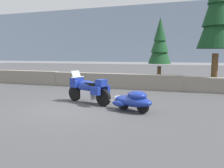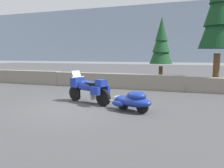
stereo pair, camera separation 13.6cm
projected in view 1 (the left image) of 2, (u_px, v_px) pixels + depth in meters
ground_plane at (74, 107)px, 8.47m from camera, size 80.00×80.00×0.00m
stone_guard_wall at (109, 81)px, 13.46m from camera, size 24.00×0.58×0.92m
distant_ridgeline at (176, 41)px, 97.12m from camera, size 240.00×80.00×16.00m
touring_motorcycle at (88, 88)px, 9.12m from camera, size 2.22×1.21×1.33m
car_shaped_trailer at (133, 100)px, 7.78m from camera, size 2.19×1.17×0.76m
pine_tree_tall at (218, 8)px, 11.94m from camera, size 2.06×2.06×7.26m
pine_tree_secondary at (160, 43)px, 14.14m from camera, size 1.47×1.47×4.43m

